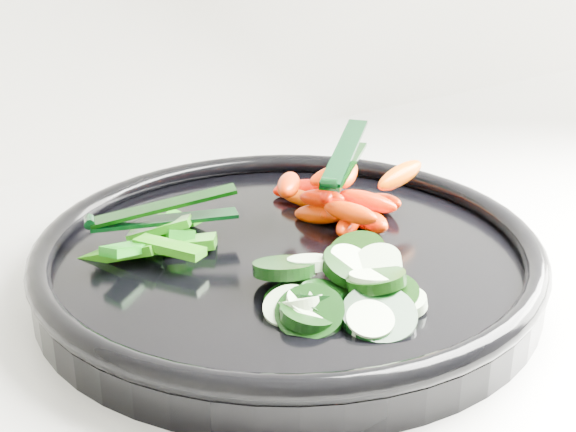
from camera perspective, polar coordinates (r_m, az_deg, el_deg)
veggie_tray at (r=0.60m, az=0.00°, el=-3.06°), size 0.48×0.48×0.04m
cucumber_pile at (r=0.53m, az=3.48°, el=-5.49°), size 0.12×0.13×0.04m
carrot_pile at (r=0.65m, az=3.67°, el=1.38°), size 0.14×0.14×0.05m
pepper_pile at (r=0.61m, az=-9.17°, el=-1.63°), size 0.11×0.11×0.04m
tong_carrot at (r=0.64m, az=3.99°, el=4.03°), size 0.10×0.08×0.02m
tong_pepper at (r=0.61m, az=-9.13°, el=0.19°), size 0.11×0.05×0.02m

